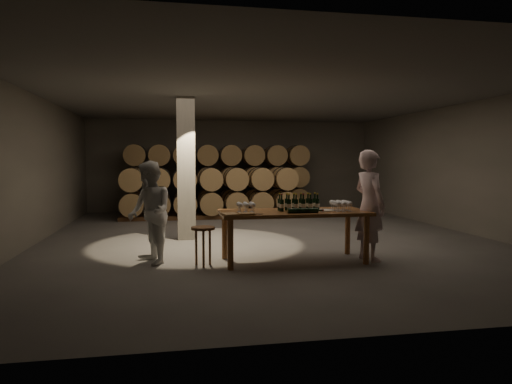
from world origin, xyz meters
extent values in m
plane|color=#53504E|center=(0.00, 0.00, 0.00)|extent=(12.00, 12.00, 0.00)
plane|color=#605E59|center=(0.00, 0.00, 3.20)|extent=(12.00, 12.00, 0.00)
plane|color=#646055|center=(0.00, 6.00, 1.60)|extent=(10.00, 0.00, 10.00)
plane|color=#646055|center=(0.00, -6.00, 1.60)|extent=(10.00, 0.00, 10.00)
plane|color=#646055|center=(-5.00, 0.00, 1.60)|extent=(0.00, 12.00, 12.00)
plane|color=#646055|center=(5.00, 0.00, 1.60)|extent=(0.00, 12.00, 12.00)
cube|color=gray|center=(-1.80, 0.20, 1.60)|extent=(0.40, 0.40, 3.20)
cylinder|color=brown|center=(-1.18, -2.93, 0.42)|extent=(0.10, 0.10, 0.84)
cylinder|color=brown|center=(1.18, -2.93, 0.42)|extent=(0.10, 0.10, 0.84)
cylinder|color=brown|center=(-1.18, -2.07, 0.42)|extent=(0.10, 0.10, 0.84)
cylinder|color=brown|center=(1.18, -2.07, 0.42)|extent=(0.10, 0.10, 0.84)
cube|color=brown|center=(0.00, -2.50, 0.87)|extent=(2.60, 1.10, 0.06)
cube|color=brown|center=(-0.57, 4.90, 0.06)|extent=(6.26, 0.10, 0.12)
cube|color=brown|center=(-0.57, 5.50, 0.06)|extent=(6.26, 0.10, 0.12)
cylinder|color=#A77E4B|center=(-3.30, 5.20, 0.47)|extent=(0.70, 0.95, 0.70)
cylinder|color=black|center=(-3.30, 4.94, 0.47)|extent=(0.73, 0.04, 0.73)
cylinder|color=black|center=(-3.30, 5.46, 0.47)|extent=(0.73, 0.04, 0.73)
cylinder|color=#A77E4B|center=(-2.52, 5.20, 0.47)|extent=(0.70, 0.95, 0.70)
cylinder|color=black|center=(-2.52, 4.94, 0.47)|extent=(0.73, 0.04, 0.73)
cylinder|color=black|center=(-2.52, 5.46, 0.47)|extent=(0.73, 0.04, 0.73)
cylinder|color=#A77E4B|center=(-1.74, 5.20, 0.47)|extent=(0.70, 0.95, 0.70)
cylinder|color=black|center=(-1.74, 4.94, 0.47)|extent=(0.73, 0.04, 0.73)
cylinder|color=black|center=(-1.74, 5.46, 0.47)|extent=(0.73, 0.04, 0.73)
cylinder|color=#A77E4B|center=(-0.96, 5.20, 0.47)|extent=(0.70, 0.95, 0.70)
cylinder|color=black|center=(-0.96, 4.94, 0.47)|extent=(0.73, 0.04, 0.73)
cylinder|color=black|center=(-0.96, 5.46, 0.47)|extent=(0.73, 0.04, 0.73)
cylinder|color=#A77E4B|center=(-0.18, 5.20, 0.47)|extent=(0.70, 0.95, 0.70)
cylinder|color=black|center=(-0.18, 4.94, 0.47)|extent=(0.73, 0.04, 0.73)
cylinder|color=black|center=(-0.18, 5.46, 0.47)|extent=(0.73, 0.04, 0.73)
cylinder|color=#A77E4B|center=(0.60, 5.20, 0.47)|extent=(0.70, 0.95, 0.70)
cylinder|color=black|center=(0.60, 4.94, 0.47)|extent=(0.73, 0.04, 0.73)
cylinder|color=black|center=(0.60, 5.46, 0.47)|extent=(0.73, 0.04, 0.73)
cylinder|color=#A77E4B|center=(1.38, 5.20, 0.47)|extent=(0.70, 0.95, 0.70)
cylinder|color=black|center=(1.38, 4.94, 0.47)|extent=(0.73, 0.04, 0.73)
cylinder|color=black|center=(1.38, 5.46, 0.47)|extent=(0.73, 0.04, 0.73)
cylinder|color=#A77E4B|center=(2.16, 5.20, 0.47)|extent=(0.70, 0.95, 0.70)
cylinder|color=black|center=(2.16, 4.94, 0.47)|extent=(0.73, 0.04, 0.73)
cylinder|color=black|center=(2.16, 5.46, 0.47)|extent=(0.73, 0.04, 0.73)
cylinder|color=#A77E4B|center=(-3.30, 5.20, 1.21)|extent=(0.70, 0.95, 0.70)
cylinder|color=black|center=(-3.30, 4.94, 1.21)|extent=(0.73, 0.04, 0.73)
cylinder|color=black|center=(-3.30, 5.46, 1.21)|extent=(0.73, 0.04, 0.73)
cylinder|color=#A77E4B|center=(-2.52, 5.20, 1.21)|extent=(0.70, 0.95, 0.70)
cylinder|color=black|center=(-2.52, 4.94, 1.21)|extent=(0.73, 0.04, 0.73)
cylinder|color=black|center=(-2.52, 5.46, 1.21)|extent=(0.73, 0.04, 0.73)
cylinder|color=#A77E4B|center=(-1.74, 5.20, 1.21)|extent=(0.70, 0.95, 0.70)
cylinder|color=black|center=(-1.74, 4.94, 1.21)|extent=(0.73, 0.04, 0.73)
cylinder|color=black|center=(-1.74, 5.46, 1.21)|extent=(0.73, 0.04, 0.73)
cylinder|color=#A77E4B|center=(-0.96, 5.20, 1.21)|extent=(0.70, 0.95, 0.70)
cylinder|color=black|center=(-0.96, 4.94, 1.21)|extent=(0.73, 0.04, 0.73)
cylinder|color=black|center=(-0.96, 5.46, 1.21)|extent=(0.73, 0.04, 0.73)
cylinder|color=#A77E4B|center=(-0.18, 5.20, 1.21)|extent=(0.70, 0.95, 0.70)
cylinder|color=black|center=(-0.18, 4.94, 1.21)|extent=(0.73, 0.04, 0.73)
cylinder|color=black|center=(-0.18, 5.46, 1.21)|extent=(0.73, 0.04, 0.73)
cylinder|color=#A77E4B|center=(0.60, 5.20, 1.21)|extent=(0.70, 0.95, 0.70)
cylinder|color=black|center=(0.60, 4.94, 1.21)|extent=(0.73, 0.04, 0.73)
cylinder|color=black|center=(0.60, 5.46, 1.21)|extent=(0.73, 0.04, 0.73)
cylinder|color=#A77E4B|center=(1.38, 5.20, 1.21)|extent=(0.70, 0.95, 0.70)
cylinder|color=black|center=(1.38, 4.94, 1.21)|extent=(0.73, 0.04, 0.73)
cylinder|color=black|center=(1.38, 5.46, 1.21)|extent=(0.73, 0.04, 0.73)
cylinder|color=#A77E4B|center=(2.16, 5.20, 1.21)|extent=(0.70, 0.95, 0.70)
cylinder|color=black|center=(2.16, 4.94, 1.21)|extent=(0.73, 0.04, 0.73)
cylinder|color=black|center=(2.16, 5.46, 1.21)|extent=(0.73, 0.04, 0.73)
cylinder|color=#A77E4B|center=(-3.30, 5.20, 1.95)|extent=(0.70, 0.95, 0.70)
cylinder|color=black|center=(-3.30, 4.94, 1.95)|extent=(0.73, 0.04, 0.73)
cylinder|color=black|center=(-3.30, 5.46, 1.95)|extent=(0.73, 0.04, 0.73)
cylinder|color=#A77E4B|center=(-2.52, 5.20, 1.95)|extent=(0.70, 0.95, 0.70)
cylinder|color=black|center=(-2.52, 4.94, 1.95)|extent=(0.73, 0.04, 0.73)
cylinder|color=black|center=(-2.52, 5.46, 1.95)|extent=(0.73, 0.04, 0.73)
cylinder|color=#A77E4B|center=(-1.74, 5.20, 1.95)|extent=(0.70, 0.95, 0.70)
cylinder|color=black|center=(-1.74, 4.94, 1.95)|extent=(0.73, 0.04, 0.73)
cylinder|color=black|center=(-1.74, 5.46, 1.95)|extent=(0.73, 0.04, 0.73)
cylinder|color=#A77E4B|center=(-0.96, 5.20, 1.95)|extent=(0.70, 0.95, 0.70)
cylinder|color=black|center=(-0.96, 4.94, 1.95)|extent=(0.73, 0.04, 0.73)
cylinder|color=black|center=(-0.96, 5.46, 1.95)|extent=(0.73, 0.04, 0.73)
cylinder|color=#A77E4B|center=(-0.18, 5.20, 1.95)|extent=(0.70, 0.95, 0.70)
cylinder|color=black|center=(-0.18, 4.94, 1.95)|extent=(0.73, 0.04, 0.73)
cylinder|color=black|center=(-0.18, 5.46, 1.95)|extent=(0.73, 0.04, 0.73)
cylinder|color=#A77E4B|center=(0.60, 5.20, 1.95)|extent=(0.70, 0.95, 0.70)
cylinder|color=black|center=(0.60, 4.94, 1.95)|extent=(0.73, 0.04, 0.73)
cylinder|color=black|center=(0.60, 5.46, 1.95)|extent=(0.73, 0.04, 0.73)
cylinder|color=#A77E4B|center=(1.38, 5.20, 1.95)|extent=(0.70, 0.95, 0.70)
cylinder|color=black|center=(1.38, 4.94, 1.95)|extent=(0.73, 0.04, 0.73)
cylinder|color=black|center=(1.38, 5.46, 1.95)|extent=(0.73, 0.04, 0.73)
cylinder|color=#A77E4B|center=(2.16, 5.20, 1.95)|extent=(0.70, 0.95, 0.70)
cylinder|color=black|center=(2.16, 4.94, 1.95)|extent=(0.73, 0.04, 0.73)
cylinder|color=black|center=(2.16, 5.46, 1.95)|extent=(0.73, 0.04, 0.73)
cube|color=brown|center=(-0.96, 3.50, 0.06)|extent=(5.48, 0.10, 0.12)
cube|color=brown|center=(-0.96, 4.10, 0.06)|extent=(5.48, 0.10, 0.12)
cylinder|color=#A77E4B|center=(-3.30, 3.80, 0.47)|extent=(0.70, 0.95, 0.70)
cylinder|color=black|center=(-3.30, 3.54, 0.47)|extent=(0.73, 0.04, 0.73)
cylinder|color=black|center=(-3.30, 4.06, 0.47)|extent=(0.73, 0.04, 0.73)
cylinder|color=#A77E4B|center=(-2.52, 3.80, 0.47)|extent=(0.70, 0.95, 0.70)
cylinder|color=black|center=(-2.52, 3.54, 0.47)|extent=(0.73, 0.04, 0.73)
cylinder|color=black|center=(-2.52, 4.06, 0.47)|extent=(0.73, 0.04, 0.73)
cylinder|color=#A77E4B|center=(-1.74, 3.80, 0.47)|extent=(0.70, 0.95, 0.70)
cylinder|color=black|center=(-1.74, 3.54, 0.47)|extent=(0.73, 0.04, 0.73)
cylinder|color=black|center=(-1.74, 4.06, 0.47)|extent=(0.73, 0.04, 0.73)
cylinder|color=#A77E4B|center=(-0.96, 3.80, 0.47)|extent=(0.70, 0.95, 0.70)
cylinder|color=black|center=(-0.96, 3.54, 0.47)|extent=(0.73, 0.04, 0.73)
cylinder|color=black|center=(-0.96, 4.06, 0.47)|extent=(0.73, 0.04, 0.73)
cylinder|color=#A77E4B|center=(-0.18, 3.80, 0.47)|extent=(0.70, 0.95, 0.70)
cylinder|color=black|center=(-0.18, 3.54, 0.47)|extent=(0.73, 0.04, 0.73)
cylinder|color=black|center=(-0.18, 4.06, 0.47)|extent=(0.73, 0.04, 0.73)
cylinder|color=#A77E4B|center=(0.60, 3.80, 0.47)|extent=(0.70, 0.95, 0.70)
cylinder|color=black|center=(0.60, 3.54, 0.47)|extent=(0.73, 0.04, 0.73)
cylinder|color=black|center=(0.60, 4.06, 0.47)|extent=(0.73, 0.04, 0.73)
cylinder|color=#A77E4B|center=(1.38, 3.80, 0.47)|extent=(0.70, 0.95, 0.70)
cylinder|color=black|center=(1.38, 3.54, 0.47)|extent=(0.73, 0.04, 0.73)
cylinder|color=black|center=(1.38, 4.06, 0.47)|extent=(0.73, 0.04, 0.73)
cylinder|color=#A77E4B|center=(-3.30, 3.80, 1.21)|extent=(0.70, 0.95, 0.70)
cylinder|color=black|center=(-3.30, 3.54, 1.21)|extent=(0.73, 0.04, 0.73)
cylinder|color=black|center=(-3.30, 4.06, 1.21)|extent=(0.73, 0.04, 0.73)
cylinder|color=#A77E4B|center=(-2.52, 3.80, 1.21)|extent=(0.70, 0.95, 0.70)
cylinder|color=black|center=(-2.52, 3.54, 1.21)|extent=(0.73, 0.04, 0.73)
cylinder|color=black|center=(-2.52, 4.06, 1.21)|extent=(0.73, 0.04, 0.73)
cylinder|color=#A77E4B|center=(-1.74, 3.80, 1.21)|extent=(0.70, 0.95, 0.70)
cylinder|color=black|center=(-1.74, 3.54, 1.21)|extent=(0.73, 0.04, 0.73)
cylinder|color=black|center=(-1.74, 4.06, 1.21)|extent=(0.73, 0.04, 0.73)
cylinder|color=#A77E4B|center=(-0.96, 3.80, 1.21)|extent=(0.70, 0.95, 0.70)
cylinder|color=black|center=(-0.96, 3.54, 1.21)|extent=(0.73, 0.04, 0.73)
cylinder|color=black|center=(-0.96, 4.06, 1.21)|extent=(0.73, 0.04, 0.73)
cylinder|color=#A77E4B|center=(-0.18, 3.80, 1.21)|extent=(0.70, 0.95, 0.70)
cylinder|color=black|center=(-0.18, 3.54, 1.21)|extent=(0.73, 0.04, 0.73)
cylinder|color=black|center=(-0.18, 4.06, 1.21)|extent=(0.73, 0.04, 0.73)
cylinder|color=#A77E4B|center=(0.60, 3.80, 1.21)|extent=(0.70, 0.95, 0.70)
cylinder|color=black|center=(0.60, 3.54, 1.21)|extent=(0.73, 0.04, 0.73)
cylinder|color=black|center=(0.60, 4.06, 1.21)|extent=(0.73, 0.04, 0.73)
cylinder|color=#A77E4B|center=(1.38, 3.80, 1.21)|extent=(0.70, 0.95, 0.70)
cylinder|color=black|center=(1.38, 3.54, 1.21)|extent=(0.73, 0.04, 0.73)
cylinder|color=black|center=(1.38, 4.06, 1.21)|extent=(0.73, 0.04, 0.73)
cylinder|color=black|center=(-0.23, -2.54, 1.00)|extent=(0.08, 0.08, 0.21)
cylinder|color=silver|center=(-0.23, -2.54, 1.00)|extent=(0.08, 0.08, 0.07)
cylinder|color=black|center=(-0.23, -2.54, 1.15)|extent=(0.03, 0.03, 0.09)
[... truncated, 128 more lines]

